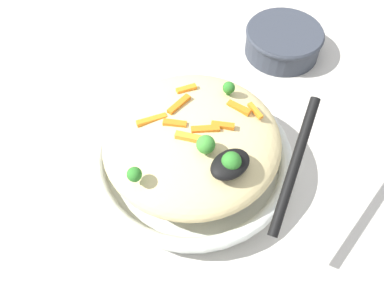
# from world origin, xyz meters

# --- Properties ---
(ground_plane) EXTENTS (2.40, 2.40, 0.00)m
(ground_plane) POSITION_xyz_m (0.00, 0.00, 0.00)
(ground_plane) COLOR beige
(serving_bowl) EXTENTS (0.30, 0.30, 0.05)m
(serving_bowl) POSITION_xyz_m (0.00, 0.00, 0.03)
(serving_bowl) COLOR silver
(serving_bowl) RESTS_ON ground_plane
(pasta_mound) EXTENTS (0.25, 0.25, 0.07)m
(pasta_mound) POSITION_xyz_m (0.00, 0.00, 0.08)
(pasta_mound) COLOR #DBC689
(pasta_mound) RESTS_ON serving_bowl
(carrot_piece_0) EXTENTS (0.03, 0.02, 0.01)m
(carrot_piece_0) POSITION_xyz_m (-0.04, -0.06, 0.11)
(carrot_piece_0) COLOR orange
(carrot_piece_0) RESTS_ON pasta_mound
(carrot_piece_1) EXTENTS (0.02, 0.04, 0.01)m
(carrot_piece_1) POSITION_xyz_m (-0.07, 0.02, 0.11)
(carrot_piece_1) COLOR orange
(carrot_piece_1) RESTS_ON pasta_mound
(carrot_piece_2) EXTENTS (0.03, 0.03, 0.01)m
(carrot_piece_2) POSITION_xyz_m (-0.03, 0.03, 0.11)
(carrot_piece_2) COLOR orange
(carrot_piece_2) RESTS_ON pasta_mound
(carrot_piece_3) EXTENTS (0.04, 0.02, 0.01)m
(carrot_piece_3) POSITION_xyz_m (0.04, -0.04, 0.11)
(carrot_piece_3) COLOR orange
(carrot_piece_3) RESTS_ON pasta_mound
(carrot_piece_4) EXTENTS (0.04, 0.03, 0.01)m
(carrot_piece_4) POSITION_xyz_m (-0.01, 0.02, 0.11)
(carrot_piece_4) COLOR orange
(carrot_piece_4) RESTS_ON pasta_mound
(carrot_piece_5) EXTENTS (0.01, 0.03, 0.01)m
(carrot_piece_5) POSITION_xyz_m (-0.09, 0.03, 0.11)
(carrot_piece_5) COLOR orange
(carrot_piece_5) RESTS_ON pasta_mound
(carrot_piece_6) EXTENTS (0.04, 0.02, 0.01)m
(carrot_piece_6) POSITION_xyz_m (-0.01, -0.04, 0.11)
(carrot_piece_6) COLOR orange
(carrot_piece_6) RESTS_ON pasta_mound
(carrot_piece_7) EXTENTS (0.03, 0.04, 0.01)m
(carrot_piece_7) POSITION_xyz_m (0.02, 0.02, 0.11)
(carrot_piece_7) COLOR orange
(carrot_piece_7) RESTS_ON pasta_mound
(carrot_piece_8) EXTENTS (0.03, 0.03, 0.01)m
(carrot_piece_8) POSITION_xyz_m (0.02, -0.02, 0.11)
(carrot_piece_8) COLOR orange
(carrot_piece_8) RESTS_ON pasta_mound
(broccoli_floret_0) EXTENTS (0.02, 0.02, 0.03)m
(broccoli_floret_0) POSITION_xyz_m (0.01, 0.04, 0.12)
(broccoli_floret_0) COLOR #377928
(broccoli_floret_0) RESTS_ON pasta_mound
(broccoli_floret_1) EXTENTS (0.03, 0.03, 0.03)m
(broccoli_floret_1) POSITION_xyz_m (0.01, 0.08, 0.12)
(broccoli_floret_1) COLOR #296820
(broccoli_floret_1) RESTS_ON pasta_mound
(broccoli_floret_2) EXTENTS (0.02, 0.02, 0.02)m
(broccoli_floret_2) POSITION_xyz_m (0.11, 0.02, 0.12)
(broccoli_floret_2) COLOR #296820
(broccoli_floret_2) RESTS_ON pasta_mound
(broccoli_floret_3) EXTENTS (0.02, 0.02, 0.02)m
(broccoli_floret_3) POSITION_xyz_m (-0.08, -0.01, 0.12)
(broccoli_floret_3) COLOR #296820
(broccoli_floret_3) RESTS_ON pasta_mound
(serving_spoon) EXTENTS (0.14, 0.13, 0.09)m
(serving_spoon) POSITION_xyz_m (-0.01, 0.11, 0.13)
(serving_spoon) COLOR black
(serving_spoon) RESTS_ON pasta_mound
(companion_bowl) EXTENTS (0.15, 0.15, 0.05)m
(companion_bowl) POSITION_xyz_m (-0.31, -0.10, 0.03)
(companion_bowl) COLOR #333842
(companion_bowl) RESTS_ON ground_plane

